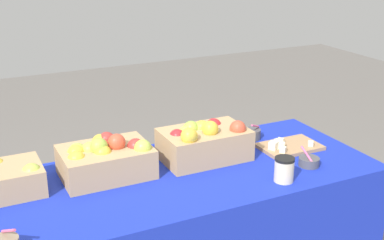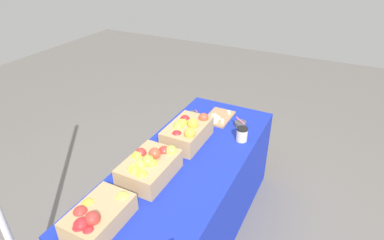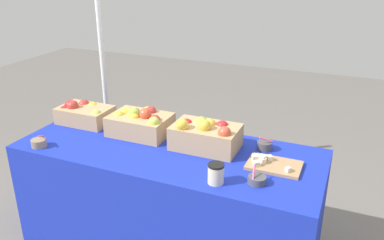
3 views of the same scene
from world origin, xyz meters
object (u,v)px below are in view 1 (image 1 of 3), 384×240
object	(u,v)px
apple_crate_right	(204,141)
cutting_board_back	(288,146)
sample_bowl_near	(252,134)
apple_crate_middle	(105,158)
sample_bowl_mid	(309,162)
coffee_cup	(284,169)

from	to	relation	value
apple_crate_right	cutting_board_back	bearing A→B (deg)	-10.44
apple_crate_right	sample_bowl_near	size ratio (longest dim) A/B	4.21
apple_crate_middle	sample_bowl_near	xyz separation A→B (m)	(0.83, 0.09, -0.06)
sample_bowl_mid	coffee_cup	bearing A→B (deg)	-158.17
sample_bowl_mid	apple_crate_middle	bearing A→B (deg)	160.28
coffee_cup	cutting_board_back	bearing A→B (deg)	51.19
apple_crate_middle	sample_bowl_mid	bearing A→B (deg)	-19.72
cutting_board_back	sample_bowl_near	world-z (taller)	sample_bowl_near
apple_crate_middle	apple_crate_right	size ratio (longest dim) A/B	0.97
sample_bowl_mid	coffee_cup	xyz separation A→B (m)	(-0.20, -0.08, 0.03)
apple_crate_right	cutting_board_back	size ratio (longest dim) A/B	1.36
apple_crate_right	apple_crate_middle	bearing A→B (deg)	176.91
sample_bowl_mid	cutting_board_back	bearing A→B (deg)	80.89
apple_crate_middle	sample_bowl_near	world-z (taller)	apple_crate_middle
apple_crate_middle	coffee_cup	world-z (taller)	apple_crate_middle
apple_crate_middle	sample_bowl_near	bearing A→B (deg)	6.24
apple_crate_right	sample_bowl_near	world-z (taller)	apple_crate_right
sample_bowl_near	sample_bowl_mid	world-z (taller)	sample_bowl_near
cutting_board_back	coffee_cup	size ratio (longest dim) A/B	2.72
apple_crate_middle	apple_crate_right	bearing A→B (deg)	-3.09
sample_bowl_near	coffee_cup	bearing A→B (deg)	-106.35
sample_bowl_near	coffee_cup	world-z (taller)	coffee_cup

